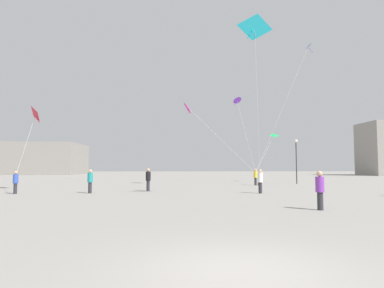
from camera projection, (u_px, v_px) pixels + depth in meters
name	position (u px, v px, depth m)	size (l,w,h in m)	color
ground_plane	(240.00, 270.00, 6.19)	(300.00, 300.00, 0.00)	gray
person_in_yellow	(256.00, 176.00, 35.40)	(0.38, 0.38, 1.73)	#2D2D33
person_in_black	(148.00, 179.00, 26.90)	(0.39, 0.39, 1.80)	#2D2D33
person_in_blue	(16.00, 181.00, 23.99)	(0.36, 0.36, 1.64)	#2D2D33
person_in_purple	(320.00, 189.00, 14.91)	(0.38, 0.38, 1.73)	#2D2D33
person_in_white	(260.00, 180.00, 24.46)	(0.38, 0.38, 1.75)	#2D2D33
person_in_teal	(90.00, 180.00, 24.54)	(0.38, 0.38, 1.74)	#2D2D33
kite_magenta_diamond	(188.00, 108.00, 36.24)	(7.59, 1.41, 7.66)	#D12899
kite_crimson_delta	(36.00, 115.00, 27.58)	(1.33, 4.13, 5.43)	red
kite_violet_diamond	(237.00, 100.00, 44.89)	(1.53, 9.67, 10.01)	purple
kite_cyan_delta	(254.00, 30.00, 20.51)	(2.25, 5.10, 9.60)	#1EB2C6
kite_emerald_delta	(274.00, 136.00, 42.85)	(4.67, 7.56, 4.91)	green
kite_cobalt_delta	(306.00, 51.00, 36.73)	(6.56, 1.09, 14.12)	blue
building_left_hall	(45.00, 159.00, 90.02)	(18.98, 17.95, 8.16)	gray
lamppost_east	(296.00, 154.00, 38.51)	(0.36, 0.36, 5.08)	#2D2D30
handbag_beside_flyer	(259.00, 184.00, 35.45)	(0.32, 0.14, 0.24)	maroon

